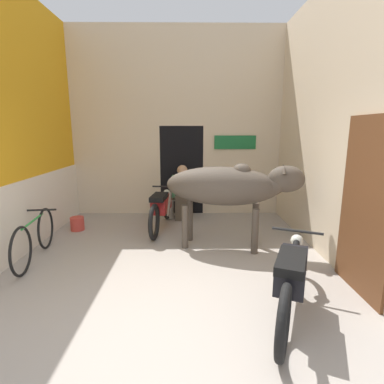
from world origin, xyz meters
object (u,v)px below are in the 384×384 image
Objects in this scene: cow at (229,187)px; shopkeeper_seated at (182,191)px; motorcycle_far at (161,207)px; bucket at (77,224)px; bicycle at (35,238)px; plastic_stool at (169,208)px; motorcycle_near at (291,275)px.

shopkeeper_seated is (-0.78, 1.64, -0.40)m from cow.
bucket is (-1.65, -0.09, -0.31)m from motorcycle_far.
cow reaches higher than bicycle.
bucket is at bearing -160.02° from shopkeeper_seated.
motorcycle_far is 0.75m from plastic_stool.
motorcycle_far is at bearing -97.28° from plastic_stool.
shopkeeper_seated is at bearing 44.29° from bicycle.
plastic_stool is (-1.52, 3.57, -0.21)m from motorcycle_near.
cow reaches higher than shopkeeper_seated.
shopkeeper_seated reaches higher than bicycle.
cow is 2.01m from motorcycle_near.
motorcycle_near is at bearing -77.14° from cow.
shopkeeper_seated is 2.24m from bucket.
motorcycle_near is 3.71m from shopkeeper_seated.
motorcycle_near reaches higher than bicycle.
shopkeeper_seated is 4.57× the size of bucket.
bucket is at bearing 162.47° from cow.
motorcycle_near is at bearing -40.30° from bucket.
bucket is at bearing -176.76° from motorcycle_far.
cow is 8.66× the size of bucket.
plastic_stool is 1.92m from bucket.
motorcycle_near is 7.23× the size of bucket.
motorcycle_far is 1.63× the size of shopkeeper_seated.
motorcycle_far is 4.40× the size of plastic_stool.
motorcycle_far is 2.30m from bicycle.
shopkeeper_seated is at bearing 115.51° from cow.
shopkeeper_seated is at bearing 109.02° from motorcycle_near.
bicycle is at bearing -95.01° from bucket.
motorcycle_far is at bearing 119.44° from motorcycle_near.
motorcycle_near is (0.43, -1.87, -0.59)m from cow.
motorcycle_far reaches higher than plastic_stool.
motorcycle_near is at bearing -66.94° from plastic_stool.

